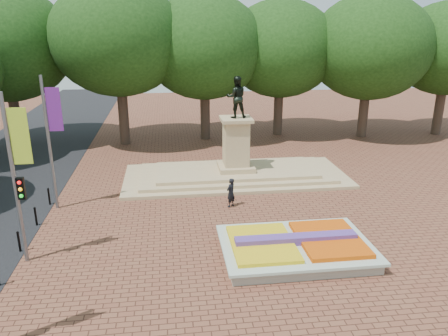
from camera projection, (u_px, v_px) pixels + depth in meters
name	position (u px, v px, depth m)	size (l,w,h in m)	color
ground	(262.00, 235.00, 20.35)	(90.00, 90.00, 0.00)	brown
flower_bed	(296.00, 247.00, 18.48)	(6.30, 4.30, 0.91)	gray
monument	(236.00, 165.00, 27.60)	(14.00, 6.00, 6.40)	tan
tree_row_back	(246.00, 58.00, 35.48)	(44.80, 8.80, 10.43)	#38281E
banner_poles	(14.00, 175.00, 16.66)	(0.88, 11.17, 7.00)	slate
bollard_row	(9.00, 256.00, 17.45)	(0.12, 13.12, 0.98)	black
pedestrian	(231.00, 193.00, 23.27)	(0.58, 0.38, 1.59)	black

